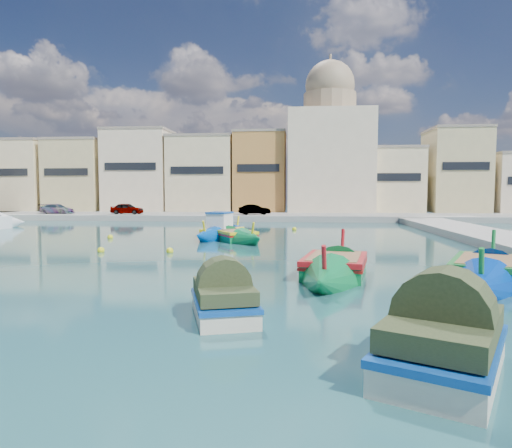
% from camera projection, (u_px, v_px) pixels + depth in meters
% --- Properties ---
extents(ground, '(160.00, 160.00, 0.00)m').
position_uv_depth(ground, '(141.00, 270.00, 17.99)').
color(ground, '#132E39').
rests_on(ground, ground).
extents(north_quay, '(80.00, 8.00, 0.60)m').
position_uv_depth(north_quay, '(241.00, 217.00, 49.75)').
color(north_quay, gray).
rests_on(north_quay, ground).
extents(north_townhouses, '(83.20, 7.87, 10.19)m').
position_uv_depth(north_townhouses, '(302.00, 176.00, 56.12)').
color(north_townhouses, beige).
rests_on(north_townhouses, ground).
extents(church_block, '(10.00, 10.00, 19.10)m').
position_uv_depth(church_block, '(329.00, 148.00, 56.21)').
color(church_block, beige).
rests_on(church_block, ground).
extents(parked_cars, '(25.46, 2.07, 1.19)m').
position_uv_depth(parked_cars, '(131.00, 209.00, 49.27)').
color(parked_cars, '#4C1919').
rests_on(parked_cars, north_quay).
extents(luzzu_blue_cabin, '(3.74, 7.70, 2.65)m').
position_uv_depth(luzzu_blue_cabin, '(222.00, 233.00, 30.23)').
color(luzzu_blue_cabin, '#00429F').
rests_on(luzzu_blue_cabin, ground).
extents(luzzu_green, '(5.34, 7.10, 2.27)m').
position_uv_depth(luzzu_green, '(235.00, 237.00, 28.44)').
color(luzzu_green, '#0B773C').
rests_on(luzzu_green, ground).
extents(luzzu_blue_south, '(5.83, 9.31, 2.68)m').
position_uv_depth(luzzu_blue_south, '(488.00, 273.00, 15.77)').
color(luzzu_blue_south, '#0032A0').
rests_on(luzzu_blue_south, ground).
extents(luzzu_cyan_south, '(3.60, 8.48, 2.56)m').
position_uv_depth(luzzu_cyan_south, '(335.00, 269.00, 16.62)').
color(luzzu_cyan_south, '#0B7438').
rests_on(luzzu_cyan_south, ground).
extents(tender_near, '(2.13, 2.93, 1.29)m').
position_uv_depth(tender_near, '(224.00, 302.00, 11.13)').
color(tender_near, beige).
rests_on(tender_near, ground).
extents(tender_far, '(2.99, 3.62, 1.57)m').
position_uv_depth(tender_far, '(443.00, 347.00, 7.65)').
color(tender_far, beige).
rests_on(tender_far, ground).
extents(mooring_buoys, '(18.85, 24.40, 0.36)m').
position_uv_depth(mooring_buoys, '(218.00, 250.00, 23.44)').
color(mooring_buoys, yellow).
rests_on(mooring_buoys, ground).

